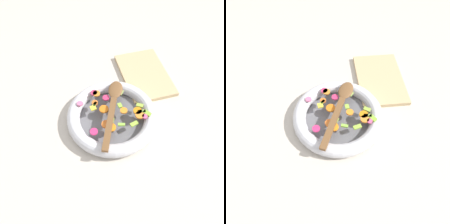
% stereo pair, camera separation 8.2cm
% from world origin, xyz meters
% --- Properties ---
extents(ground_plane, '(4.00, 4.00, 0.00)m').
position_xyz_m(ground_plane, '(0.00, 0.00, 0.00)').
color(ground_plane, beige).
extents(skillet, '(0.35, 0.35, 0.05)m').
position_xyz_m(skillet, '(0.00, 0.00, 0.02)').
color(skillet, slate).
rests_on(skillet, ground_plane).
extents(chopped_vegetables, '(0.21, 0.26, 0.01)m').
position_xyz_m(chopped_vegetables, '(-0.00, 0.01, 0.05)').
color(chopped_vegetables, orange).
rests_on(chopped_vegetables, skillet).
extents(wooden_spoon, '(0.30, 0.16, 0.01)m').
position_xyz_m(wooden_spoon, '(-0.02, 0.01, 0.06)').
color(wooden_spoon, brown).
rests_on(wooden_spoon, chopped_vegetables).
extents(cutting_board, '(0.30, 0.20, 0.02)m').
position_xyz_m(cutting_board, '(-0.19, 0.20, 0.01)').
color(cutting_board, tan).
rests_on(cutting_board, ground_plane).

